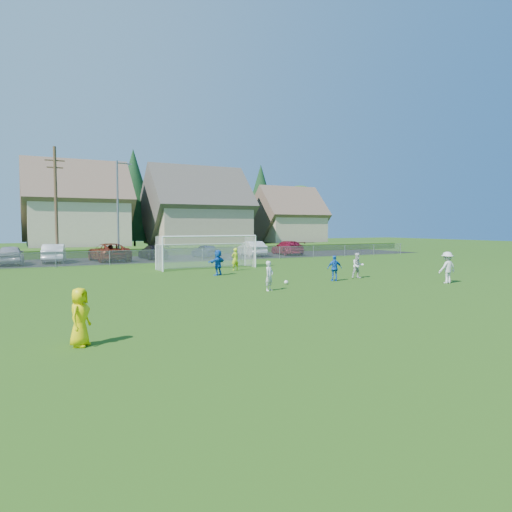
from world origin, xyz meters
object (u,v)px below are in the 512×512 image
Objects in this scene: soccer_goal at (206,247)px; car_e at (205,251)px; goalkeeper at (235,259)px; car_d at (153,252)px; player_white_c at (447,268)px; player_blue_b at (218,263)px; referee at (80,317)px; car_b at (54,253)px; player_white_b at (358,266)px; car_f at (252,249)px; car_g at (287,248)px; player_blue_a at (335,268)px; car_a at (10,255)px; player_white_a at (269,276)px; soccer_ball at (286,282)px; car_c at (109,252)px.

car_e is at bearing 68.77° from soccer_goal.
soccer_goal is at bearing -76.48° from goalkeeper.
soccer_goal reaches higher than car_d.
player_white_c is 13.74m from player_blue_b.
player_white_c reaches higher than car_e.
referee is 30.75m from car_b.
car_f reaches higher than player_white_b.
car_b is 0.92× the size of car_g.
car_a is (-16.73, 21.15, 0.07)m from player_blue_a.
player_white_a is at bearing -146.04° from player_white_b.
soccer_goal is (-4.19, -10.80, 0.95)m from car_e.
referee is 33.87m from car_e.
car_e is (-4.32, 25.51, -0.20)m from player_white_c.
player_white_c is at bearing -25.27° from soccer_ball.
car_c is 1.25× the size of car_d.
car_c is (4.51, -0.67, 0.01)m from car_b.
soccer_goal reaches higher than car_e.
soccer_ball is 6.16m from player_blue_b.
player_blue_b reaches higher than car_b.
player_white_b is 0.39× the size of car_e.
referee is 0.33× the size of car_a.
soccer_goal is (13.10, -10.21, 0.81)m from car_a.
soccer_ball is 9.04m from player_white_c.
car_f is at bearing 67.26° from soccer_ball.
car_c is at bearing 22.53° from referee.
car_c is 1.22× the size of car_f.
soccer_ball is 0.05× the size of car_f.
soccer_goal is (9.74, -11.37, 0.82)m from car_b.
player_blue_b is 18.44m from car_b.
car_d is at bearing -172.90° from car_a.
player_blue_a is at bearing 99.51° from player_blue_b.
player_white_a is 0.84× the size of player_white_c.
soccer_goal reaches higher than player_blue_a.
player_white_c is at bearing -59.93° from soccer_goal.
goalkeeper is 2.94m from soccer_goal.
player_white_c reaches higher than car_c.
player_white_b is 0.33× the size of car_d.
player_blue_b is 0.22× the size of soccer_goal.
referee is 17.58m from player_blue_b.
car_g is (5.41, 25.58, -0.11)m from player_white_c.
referee reaches higher than car_d.
player_white_a is 0.20× the size of soccer_goal.
car_a is (-18.84, 20.69, 0.04)m from player_white_b.
player_white_c is 26.15m from car_g.
player_white_a is 12.78m from soccer_goal.
player_white_c is 0.44× the size of car_e.
car_a reaches higher than player_blue_a.
soccer_goal reaches higher than car_a.
referee is 0.21× the size of soccer_goal.
car_d is at bearing -173.01° from car_b.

